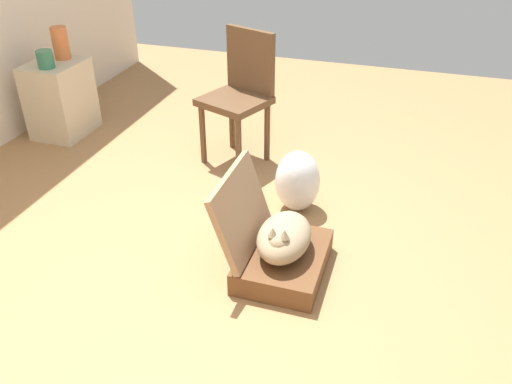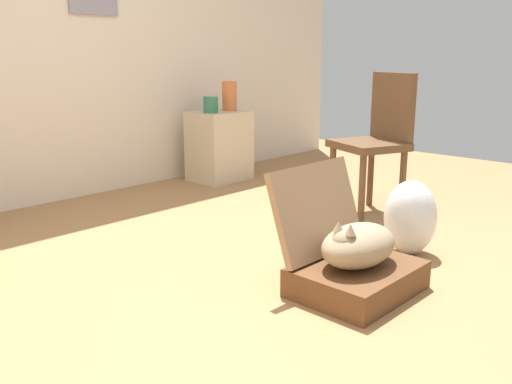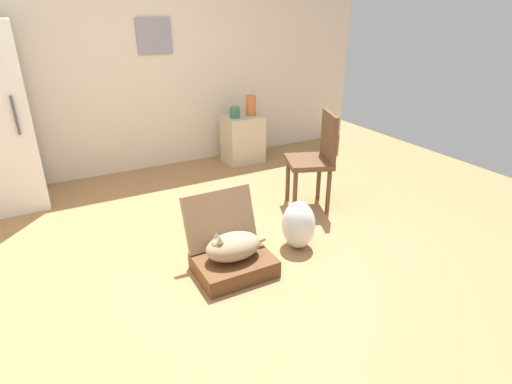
{
  "view_description": "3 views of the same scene",
  "coord_description": "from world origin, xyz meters",
  "px_view_note": "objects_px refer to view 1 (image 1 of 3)",
  "views": [
    {
      "loc": [
        -2.1,
        -0.91,
        1.91
      ],
      "look_at": [
        0.24,
        -0.16,
        0.4
      ],
      "focal_mm": 37.25,
      "sensor_mm": 36.0,
      "label": 1
    },
    {
      "loc": [
        -1.92,
        -1.65,
        1.07
      ],
      "look_at": [
        0.12,
        0.29,
        0.37
      ],
      "focal_mm": 38.69,
      "sensor_mm": 36.0,
      "label": 2
    },
    {
      "loc": [
        -0.97,
        -2.73,
        1.84
      ],
      "look_at": [
        0.41,
        -0.17,
        0.54
      ],
      "focal_mm": 28.79,
      "sensor_mm": 36.0,
      "label": 3
    }
  ],
  "objects_px": {
    "cat": "(284,237)",
    "plastic_bag_white": "(297,181)",
    "vase_short": "(60,43)",
    "suitcase_base": "(283,261)",
    "chair": "(240,92)",
    "side_table": "(61,99)",
    "vase_tall": "(45,59)"
  },
  "relations": [
    {
      "from": "cat",
      "to": "chair",
      "type": "height_order",
      "value": "chair"
    },
    {
      "from": "vase_tall",
      "to": "chair",
      "type": "bearing_deg",
      "value": -84.68
    },
    {
      "from": "vase_short",
      "to": "plastic_bag_white",
      "type": "bearing_deg",
      "value": -107.49
    },
    {
      "from": "side_table",
      "to": "vase_tall",
      "type": "bearing_deg",
      "value": -165.97
    },
    {
      "from": "vase_short",
      "to": "chair",
      "type": "height_order",
      "value": "chair"
    },
    {
      "from": "cat",
      "to": "side_table",
      "type": "distance_m",
      "value": 2.51
    },
    {
      "from": "chair",
      "to": "cat",
      "type": "bearing_deg",
      "value": -40.36
    },
    {
      "from": "vase_tall",
      "to": "vase_short",
      "type": "distance_m",
      "value": 0.24
    },
    {
      "from": "vase_short",
      "to": "side_table",
      "type": "bearing_deg",
      "value": 174.74
    },
    {
      "from": "vase_short",
      "to": "suitcase_base",
      "type": "bearing_deg",
      "value": -120.62
    },
    {
      "from": "vase_tall",
      "to": "cat",
      "type": "bearing_deg",
      "value": -116.18
    },
    {
      "from": "side_table",
      "to": "suitcase_base",
      "type": "bearing_deg",
      "value": -118.17
    },
    {
      "from": "suitcase_base",
      "to": "cat",
      "type": "xyz_separation_m",
      "value": [
        -0.01,
        0.0,
        0.17
      ]
    },
    {
      "from": "plastic_bag_white",
      "to": "side_table",
      "type": "distance_m",
      "value": 2.2
    },
    {
      "from": "suitcase_base",
      "to": "plastic_bag_white",
      "type": "height_order",
      "value": "plastic_bag_white"
    },
    {
      "from": "suitcase_base",
      "to": "plastic_bag_white",
      "type": "xyz_separation_m",
      "value": [
        0.63,
        0.08,
        0.14
      ]
    },
    {
      "from": "cat",
      "to": "vase_tall",
      "type": "bearing_deg",
      "value": 63.82
    },
    {
      "from": "plastic_bag_white",
      "to": "vase_tall",
      "type": "distance_m",
      "value": 2.19
    },
    {
      "from": "cat",
      "to": "plastic_bag_white",
      "type": "distance_m",
      "value": 0.65
    },
    {
      "from": "vase_tall",
      "to": "vase_short",
      "type": "height_order",
      "value": "vase_short"
    },
    {
      "from": "cat",
      "to": "chair",
      "type": "relative_size",
      "value": 0.53
    },
    {
      "from": "cat",
      "to": "chair",
      "type": "bearing_deg",
      "value": 28.56
    },
    {
      "from": "cat",
      "to": "plastic_bag_white",
      "type": "relative_size",
      "value": 1.23
    },
    {
      "from": "plastic_bag_white",
      "to": "side_table",
      "type": "height_order",
      "value": "side_table"
    },
    {
      "from": "plastic_bag_white",
      "to": "vase_short",
      "type": "bearing_deg",
      "value": 72.51
    },
    {
      "from": "chair",
      "to": "suitcase_base",
      "type": "bearing_deg",
      "value": -40.22
    },
    {
      "from": "vase_tall",
      "to": "side_table",
      "type": "bearing_deg",
      "value": 14.03
    },
    {
      "from": "cat",
      "to": "vase_tall",
      "type": "relative_size",
      "value": 3.77
    },
    {
      "from": "side_table",
      "to": "chair",
      "type": "xyz_separation_m",
      "value": [
        0.02,
        -1.55,
        0.23
      ]
    },
    {
      "from": "side_table",
      "to": "cat",
      "type": "bearing_deg",
      "value": -118.31
    },
    {
      "from": "suitcase_base",
      "to": "cat",
      "type": "height_order",
      "value": "cat"
    },
    {
      "from": "suitcase_base",
      "to": "vase_short",
      "type": "relative_size",
      "value": 2.26
    }
  ]
}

